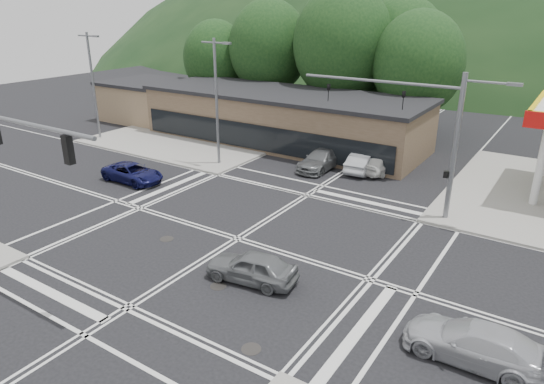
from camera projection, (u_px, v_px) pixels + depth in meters
The scene contains 19 objects.
ground at pixel (238, 239), 24.66m from camera, with size 120.00×120.00×0.00m, color black.
sidewalk_nw at pixel (205, 134), 43.98m from camera, with size 16.00×16.00×0.15m, color gray.
commercial_row at pixel (282, 119), 41.26m from camera, with size 24.00×8.00×4.00m, color brown.
commercial_nw at pixel (150, 102), 49.51m from camera, with size 8.00×7.00×3.60m, color #846B4F.
hill_north at pixel (515, 65), 94.78m from camera, with size 252.00×126.00×140.00m, color black.
tree_n_a at pixel (269, 47), 47.91m from camera, with size 8.00×8.00×11.75m.
tree_n_b at pixel (343, 44), 43.59m from camera, with size 9.00×9.00×12.98m.
tree_n_c at pixel (418, 63), 40.49m from camera, with size 7.60×7.60×10.87m.
tree_n_d at pixel (216, 58), 50.67m from camera, with size 6.80×6.80×9.76m.
tree_n_e at pixel (400, 50), 44.90m from camera, with size 8.40×8.40×11.98m.
streetlight_nw at pixel (217, 97), 34.15m from camera, with size 2.50×0.25×9.00m.
streetlight_w at pixel (93, 81), 41.04m from camera, with size 2.50×0.25×9.00m.
signal_mast_ne at pixel (433, 127), 25.66m from camera, with size 11.65×0.30×8.00m.
car_blue_west at pixel (133, 173), 32.35m from camera, with size 2.04×4.43×1.23m, color #0E0F3F.
car_grey_center at pixel (252, 267), 20.68m from camera, with size 1.61×3.99×1.36m, color slate.
car_silver_east at pixel (475, 343), 16.06m from camera, with size 1.89×4.65×1.35m, color #B1B2B8.
car_queue_a at pixel (363, 162), 34.41m from camera, with size 1.47×4.22×1.39m, color #ADB0B4.
car_queue_b at pixel (382, 162), 34.16m from camera, with size 1.71×4.24×1.45m, color white.
car_northbound at pixel (321, 160), 34.85m from camera, with size 1.95×4.80×1.39m, color #5B5E60.
Camera 1 is at (13.59, -17.53, 11.18)m, focal length 32.00 mm.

